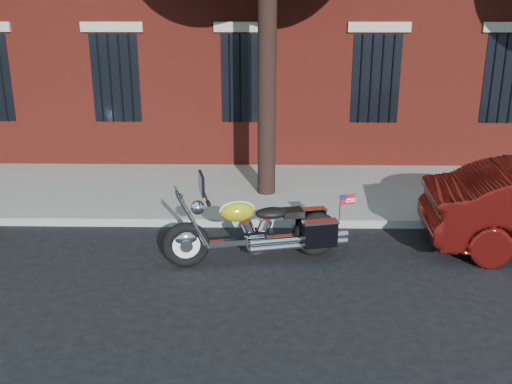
{
  "coord_description": "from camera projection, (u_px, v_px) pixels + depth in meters",
  "views": [
    {
      "loc": [
        0.5,
        -8.22,
        3.74
      ],
      "look_at": [
        0.33,
        0.8,
        0.83
      ],
      "focal_mm": 40.0,
      "sensor_mm": 36.0,
      "label": 1
    }
  ],
  "objects": [
    {
      "name": "curb",
      "position": [
        238.0,
        222.0,
        10.27
      ],
      "size": [
        40.0,
        0.16,
        0.15
      ],
      "primitive_type": "cube",
      "color": "gray",
      "rests_on": "ground"
    },
    {
      "name": "motorcycle",
      "position": [
        262.0,
        231.0,
        8.73
      ],
      "size": [
        2.9,
        1.22,
        1.46
      ],
      "rotation": [
        0.0,
        0.0,
        0.23
      ],
      "color": "black",
      "rests_on": "ground"
    },
    {
      "name": "ground",
      "position": [
        234.0,
        258.0,
        8.98
      ],
      "size": [
        120.0,
        120.0,
        0.0
      ],
      "primitive_type": "plane",
      "color": "black",
      "rests_on": "ground"
    },
    {
      "name": "sidewalk",
      "position": [
        243.0,
        190.0,
        12.06
      ],
      "size": [
        40.0,
        3.6,
        0.15
      ],
      "primitive_type": "cube",
      "color": "gray",
      "rests_on": "ground"
    }
  ]
}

